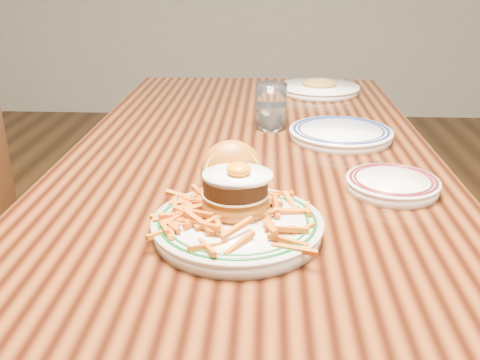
{
  "coord_description": "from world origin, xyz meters",
  "views": [
    {
      "loc": [
        0.03,
        -1.19,
        1.16
      ],
      "look_at": [
        -0.01,
        -0.43,
        0.84
      ],
      "focal_mm": 40.0,
      "sensor_mm": 36.0,
      "label": 1
    }
  ],
  "objects": [
    {
      "name": "table",
      "position": [
        0.0,
        0.0,
        0.66
      ],
      "size": [
        0.85,
        1.6,
        0.75
      ],
      "color": "black",
      "rests_on": "floor"
    },
    {
      "name": "main_plate",
      "position": [
        -0.01,
        -0.41,
        0.79
      ],
      "size": [
        0.28,
        0.29,
        0.13
      ],
      "rotation": [
        0.0,
        0.0,
        0.16
      ],
      "color": "white",
      "rests_on": "table"
    },
    {
      "name": "side_plate",
      "position": [
        0.28,
        -0.24,
        0.77
      ],
      "size": [
        0.18,
        0.19,
        0.03
      ],
      "rotation": [
        0.0,
        0.0,
        -0.36
      ],
      "color": "white",
      "rests_on": "table"
    },
    {
      "name": "rear_plate",
      "position": [
        0.22,
        0.08,
        0.77
      ],
      "size": [
        0.25,
        0.25,
        0.03
      ],
      "rotation": [
        0.0,
        0.0,
        0.21
      ],
      "color": "white",
      "rests_on": "table"
    },
    {
      "name": "water_glass",
      "position": [
        0.04,
        0.16,
        0.8
      ],
      "size": [
        0.08,
        0.08,
        0.12
      ],
      "color": "white",
      "rests_on": "table"
    },
    {
      "name": "far_plate",
      "position": [
        0.21,
        0.57,
        0.77
      ],
      "size": [
        0.26,
        0.26,
        0.05
      ],
      "rotation": [
        0.0,
        0.0,
        -0.37
      ],
      "color": "white",
      "rests_on": "table"
    }
  ]
}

